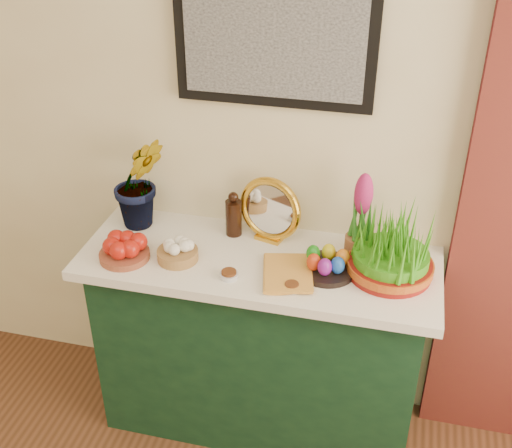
{
  "coord_description": "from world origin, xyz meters",
  "views": [
    {
      "loc": [
        0.56,
        -0.01,
        2.3
      ],
      "look_at": [
        0.08,
        1.95,
        1.07
      ],
      "focal_mm": 45.0,
      "sensor_mm": 36.0,
      "label": 1
    }
  ],
  "objects_px": {
    "book": "(263,273)",
    "hyacinth_green": "(138,168)",
    "sideboard": "(259,347)",
    "wheatgrass_sabzeh": "(392,248)",
    "mirror": "(270,210)"
  },
  "relations": [
    {
      "from": "hyacinth_green",
      "to": "wheatgrass_sabzeh",
      "type": "bearing_deg",
      "value": -39.42
    },
    {
      "from": "hyacinth_green",
      "to": "book",
      "type": "height_order",
      "value": "hyacinth_green"
    },
    {
      "from": "hyacinth_green",
      "to": "mirror",
      "type": "bearing_deg",
      "value": -30.78
    },
    {
      "from": "sideboard",
      "to": "wheatgrass_sabzeh",
      "type": "bearing_deg",
      "value": 0.68
    },
    {
      "from": "sideboard",
      "to": "hyacinth_green",
      "type": "xyz_separation_m",
      "value": [
        -0.53,
        0.13,
        0.73
      ]
    },
    {
      "from": "hyacinth_green",
      "to": "mirror",
      "type": "height_order",
      "value": "hyacinth_green"
    },
    {
      "from": "hyacinth_green",
      "to": "mirror",
      "type": "distance_m",
      "value": 0.56
    },
    {
      "from": "mirror",
      "to": "sideboard",
      "type": "bearing_deg",
      "value": -93.56
    },
    {
      "from": "sideboard",
      "to": "mirror",
      "type": "bearing_deg",
      "value": 86.44
    },
    {
      "from": "book",
      "to": "hyacinth_green",
      "type": "bearing_deg",
      "value": 144.26
    },
    {
      "from": "wheatgrass_sabzeh",
      "to": "hyacinth_green",
      "type": "bearing_deg",
      "value": 173.26
    },
    {
      "from": "sideboard",
      "to": "wheatgrass_sabzeh",
      "type": "height_order",
      "value": "wheatgrass_sabzeh"
    },
    {
      "from": "hyacinth_green",
      "to": "book",
      "type": "distance_m",
      "value": 0.67
    },
    {
      "from": "sideboard",
      "to": "hyacinth_green",
      "type": "bearing_deg",
      "value": 166.49
    },
    {
      "from": "hyacinth_green",
      "to": "wheatgrass_sabzeh",
      "type": "height_order",
      "value": "hyacinth_green"
    }
  ]
}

